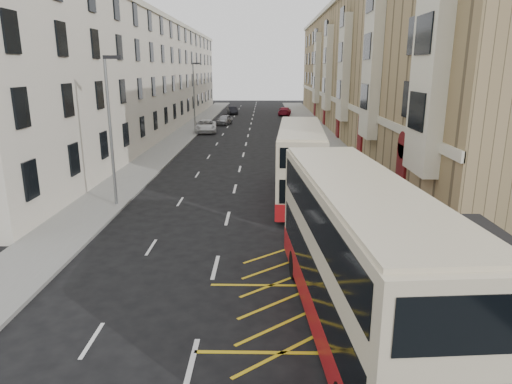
{
  "coord_description": "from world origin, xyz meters",
  "views": [
    {
      "loc": [
        1.89,
        -12.34,
        7.49
      ],
      "look_at": [
        1.53,
        6.88,
        2.27
      ],
      "focal_mm": 32.0,
      "sensor_mm": 36.0,
      "label": 1
    }
  ],
  "objects_px": {
    "street_lamp_near": "(111,124)",
    "car_dark": "(232,110)",
    "bus_shelter": "(493,265)",
    "street_lamp_far": "(194,94)",
    "double_decker_front": "(356,258)",
    "car_red": "(285,111)",
    "car_silver": "(224,120)",
    "double_decker_rear": "(300,162)",
    "white_van": "(206,126)",
    "pedestrian_far": "(389,255)",
    "pedestrian_mid": "(453,271)"
  },
  "relations": [
    {
      "from": "street_lamp_near",
      "to": "car_red",
      "type": "distance_m",
      "value": 53.07
    },
    {
      "from": "bus_shelter",
      "to": "car_red",
      "type": "xyz_separation_m",
      "value": [
        -3.14,
        64.03,
        -1.45
      ]
    },
    {
      "from": "double_decker_rear",
      "to": "car_red",
      "type": "height_order",
      "value": "double_decker_rear"
    },
    {
      "from": "car_silver",
      "to": "street_lamp_near",
      "type": "bearing_deg",
      "value": -82.11
    },
    {
      "from": "car_silver",
      "to": "car_dark",
      "type": "distance_m",
      "value": 14.77
    },
    {
      "from": "street_lamp_near",
      "to": "double_decker_front",
      "type": "height_order",
      "value": "street_lamp_near"
    },
    {
      "from": "white_van",
      "to": "bus_shelter",
      "type": "bearing_deg",
      "value": -78.4
    },
    {
      "from": "bus_shelter",
      "to": "street_lamp_far",
      "type": "relative_size",
      "value": 0.53
    },
    {
      "from": "bus_shelter",
      "to": "car_dark",
      "type": "relative_size",
      "value": 1.08
    },
    {
      "from": "bus_shelter",
      "to": "car_red",
      "type": "distance_m",
      "value": 64.13
    },
    {
      "from": "street_lamp_near",
      "to": "pedestrian_mid",
      "type": "relative_size",
      "value": 5.11
    },
    {
      "from": "double_decker_rear",
      "to": "car_red",
      "type": "bearing_deg",
      "value": 92.21
    },
    {
      "from": "pedestrian_mid",
      "to": "car_silver",
      "type": "height_order",
      "value": "pedestrian_mid"
    },
    {
      "from": "bus_shelter",
      "to": "pedestrian_mid",
      "type": "relative_size",
      "value": 2.72
    },
    {
      "from": "double_decker_front",
      "to": "pedestrian_mid",
      "type": "height_order",
      "value": "double_decker_front"
    },
    {
      "from": "pedestrian_far",
      "to": "street_lamp_near",
      "type": "bearing_deg",
      "value": 0.9
    },
    {
      "from": "bus_shelter",
      "to": "double_decker_rear",
      "type": "xyz_separation_m",
      "value": [
        -4.36,
        14.18,
        0.06
      ]
    },
    {
      "from": "street_lamp_near",
      "to": "car_silver",
      "type": "distance_m",
      "value": 38.82
    },
    {
      "from": "street_lamp_far",
      "to": "bus_shelter",
      "type": "bearing_deg",
      "value": -70.88
    },
    {
      "from": "bus_shelter",
      "to": "car_dark",
      "type": "distance_m",
      "value": 66.77
    },
    {
      "from": "double_decker_rear",
      "to": "car_silver",
      "type": "relative_size",
      "value": 2.79
    },
    {
      "from": "double_decker_front",
      "to": "double_decker_rear",
      "type": "xyz_separation_m",
      "value": [
        -0.52,
        14.19,
        -0.13
      ]
    },
    {
      "from": "car_red",
      "to": "street_lamp_near",
      "type": "bearing_deg",
      "value": 84.03
    },
    {
      "from": "pedestrian_mid",
      "to": "pedestrian_far",
      "type": "relative_size",
      "value": 0.86
    },
    {
      "from": "double_decker_rear",
      "to": "car_red",
      "type": "relative_size",
      "value": 2.32
    },
    {
      "from": "street_lamp_far",
      "to": "pedestrian_far",
      "type": "height_order",
      "value": "street_lamp_far"
    },
    {
      "from": "street_lamp_near",
      "to": "street_lamp_far",
      "type": "bearing_deg",
      "value": 90.0
    },
    {
      "from": "street_lamp_far",
      "to": "car_red",
      "type": "bearing_deg",
      "value": 61.91
    },
    {
      "from": "car_dark",
      "to": "street_lamp_far",
      "type": "bearing_deg",
      "value": -109.81
    },
    {
      "from": "bus_shelter",
      "to": "white_van",
      "type": "bearing_deg",
      "value": 107.41
    },
    {
      "from": "pedestrian_far",
      "to": "double_decker_rear",
      "type": "bearing_deg",
      "value": -41.13
    },
    {
      "from": "pedestrian_far",
      "to": "car_silver",
      "type": "xyz_separation_m",
      "value": [
        -9.99,
        47.65,
        -0.4
      ]
    },
    {
      "from": "street_lamp_far",
      "to": "car_silver",
      "type": "distance_m",
      "value": 9.78
    },
    {
      "from": "street_lamp_near",
      "to": "car_dark",
      "type": "distance_m",
      "value": 53.52
    },
    {
      "from": "bus_shelter",
      "to": "double_decker_front",
      "type": "distance_m",
      "value": 3.85
    },
    {
      "from": "bus_shelter",
      "to": "street_lamp_far",
      "type": "xyz_separation_m",
      "value": [
        -14.69,
        42.39,
        2.5
      ]
    },
    {
      "from": "pedestrian_far",
      "to": "car_silver",
      "type": "bearing_deg",
      "value": -41.54
    },
    {
      "from": "car_silver",
      "to": "pedestrian_mid",
      "type": "bearing_deg",
      "value": -64.37
    },
    {
      "from": "double_decker_front",
      "to": "car_silver",
      "type": "bearing_deg",
      "value": 94.41
    },
    {
      "from": "double_decker_front",
      "to": "bus_shelter",
      "type": "bearing_deg",
      "value": -4.54
    },
    {
      "from": "car_dark",
      "to": "pedestrian_far",
      "type": "bearing_deg",
      "value": -93.95
    },
    {
      "from": "street_lamp_near",
      "to": "car_red",
      "type": "height_order",
      "value": "street_lamp_near"
    },
    {
      "from": "pedestrian_mid",
      "to": "pedestrian_far",
      "type": "bearing_deg",
      "value": 160.89
    },
    {
      "from": "street_lamp_far",
      "to": "double_decker_front",
      "type": "xyz_separation_m",
      "value": [
        10.85,
        -42.4,
        -2.31
      ]
    },
    {
      "from": "street_lamp_near",
      "to": "double_decker_front",
      "type": "relative_size",
      "value": 0.69
    },
    {
      "from": "bus_shelter",
      "to": "car_dark",
      "type": "xyz_separation_m",
      "value": [
        -11.9,
        65.69,
        -1.49
      ]
    },
    {
      "from": "bus_shelter",
      "to": "pedestrian_mid",
      "type": "xyz_separation_m",
      "value": [
        -0.1,
        2.24,
        -1.2
      ]
    },
    {
      "from": "street_lamp_far",
      "to": "double_decker_rear",
      "type": "xyz_separation_m",
      "value": [
        10.33,
        -28.22,
        -2.44
      ]
    },
    {
      "from": "double_decker_rear",
      "to": "pedestrian_mid",
      "type": "distance_m",
      "value": 12.74
    },
    {
      "from": "double_decker_front",
      "to": "pedestrian_far",
      "type": "distance_m",
      "value": 3.96
    }
  ]
}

